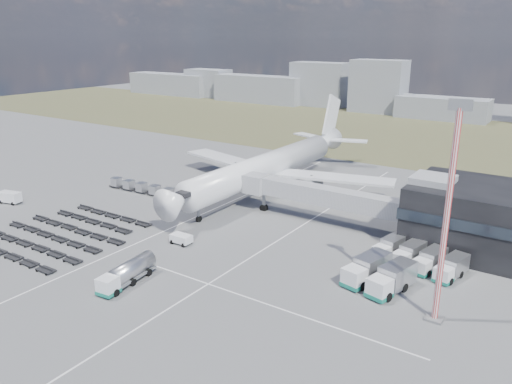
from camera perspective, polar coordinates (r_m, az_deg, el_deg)
The scene contains 15 objects.
ground at distance 82.64m, azimuth -10.59°, elevation -5.21°, with size 420.00×420.00×0.00m, color #565659.
grass_strip at distance 175.27m, azimuth 15.46°, elevation 6.55°, with size 420.00×90.00×0.01m, color #434228.
lane_markings at distance 78.69m, azimuth -3.92°, elevation -6.13°, with size 47.12×110.00×0.01m.
jet_bridge at distance 87.55m, azimuth 6.22°, elevation -0.17°, with size 30.30×3.80×7.05m.
airliner at distance 105.08m, azimuth 1.64°, elevation 3.07°, with size 51.59×64.53×17.62m.
skyline at distance 209.66m, azimuth 21.68°, elevation 10.19°, with size 321.38×25.62×25.74m.
fuel_tanker at distance 68.76m, azimuth -14.53°, elevation -8.97°, with size 3.31×9.50×3.01m.
pushback_tug at distance 79.77m, azimuth -8.55°, elevation -5.36°, with size 3.39×1.91×1.52m, color silver.
utility_van at distance 108.61m, azimuth -26.30°, elevation -0.58°, with size 4.31×1.95×2.30m, color silver.
catering_truck at distance 103.74m, azimuth 4.01°, elevation 0.73°, with size 4.65×7.38×3.15m.
service_trucks_near at distance 67.83m, azimuth 13.87°, elevation -9.08°, with size 8.28×9.25×3.19m.
service_trucks_far at distance 74.95m, azimuth 18.15°, elevation -7.09°, with size 12.81×8.78×2.60m.
uld_row at distance 103.98m, azimuth -11.48°, elevation 0.20°, with size 25.10×2.92×1.94m.
baggage_dollies at distance 88.46m, azimuth -21.39°, elevation -4.38°, with size 23.45×22.16×0.70m.
floodlight_mast at distance 57.91m, azimuth 20.97°, elevation -2.65°, with size 2.40×1.96×25.37m.
Camera 1 is at (54.42, -53.59, 31.56)m, focal length 35.00 mm.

